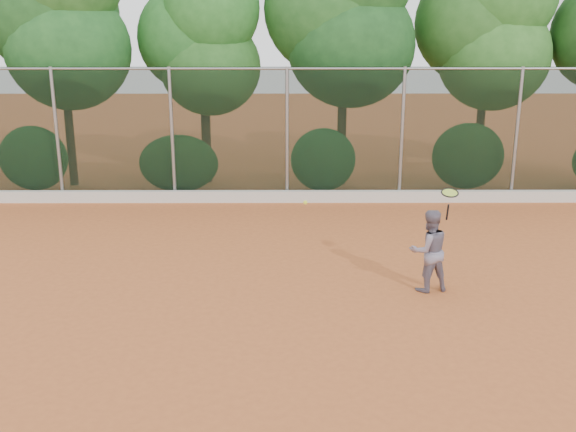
{
  "coord_description": "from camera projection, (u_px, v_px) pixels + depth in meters",
  "views": [
    {
      "loc": [
        -0.04,
        -9.66,
        4.25
      ],
      "look_at": [
        0.0,
        1.0,
        1.25
      ],
      "focal_mm": 40.0,
      "sensor_mm": 36.0,
      "label": 1
    }
  ],
  "objects": [
    {
      "name": "tennis_ball_in_flight",
      "position": [
        305.0,
        202.0,
        11.06
      ],
      "size": [
        0.07,
        0.07,
        0.07
      ],
      "color": "#E1F437",
      "rests_on": "ground"
    },
    {
      "name": "ground",
      "position": [
        288.0,
        306.0,
        10.46
      ],
      "size": [
        80.0,
        80.0,
        0.0
      ],
      "primitive_type": "plane",
      "color": "#BB5D2C",
      "rests_on": "ground"
    },
    {
      "name": "chainlink_fence",
      "position": [
        287.0,
        131.0,
        16.69
      ],
      "size": [
        24.09,
        0.09,
        3.5
      ],
      "color": "black",
      "rests_on": "ground"
    },
    {
      "name": "tennis_racket",
      "position": [
        450.0,
        195.0,
        10.63
      ],
      "size": [
        0.31,
        0.31,
        0.55
      ],
      "color": "black",
      "rests_on": "ground"
    },
    {
      "name": "foliage_backdrop",
      "position": [
        267.0,
        30.0,
        17.9
      ],
      "size": [
        23.7,
        3.63,
        7.55
      ],
      "color": "#3C2B17",
      "rests_on": "ground"
    },
    {
      "name": "tennis_player",
      "position": [
        429.0,
        251.0,
        10.94
      ],
      "size": [
        0.81,
        0.7,
        1.44
      ],
      "primitive_type": "imported",
      "rotation": [
        0.0,
        0.0,
        3.39
      ],
      "color": "slate",
      "rests_on": "ground"
    },
    {
      "name": "concrete_curb",
      "position": [
        287.0,
        196.0,
        16.98
      ],
      "size": [
        24.0,
        0.2,
        0.3
      ],
      "primitive_type": "cube",
      "color": "beige",
      "rests_on": "ground"
    }
  ]
}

